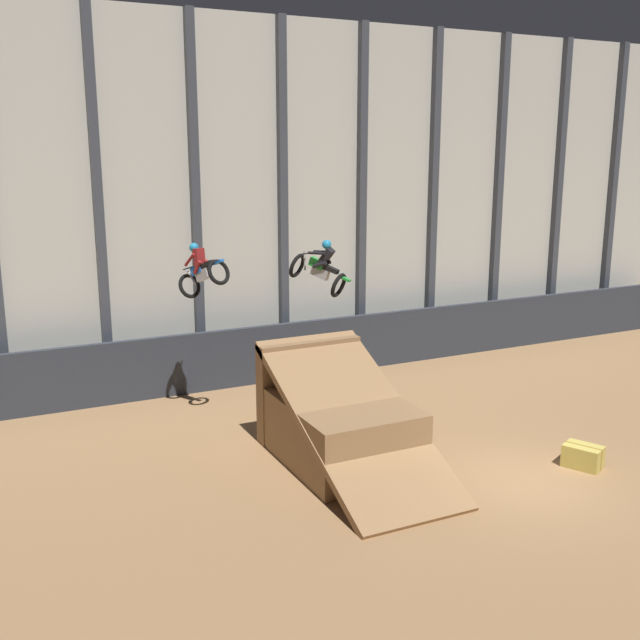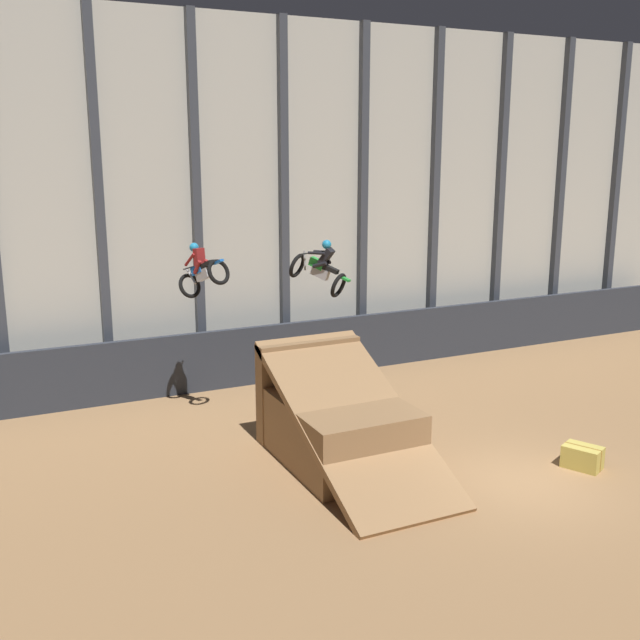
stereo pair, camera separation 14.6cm
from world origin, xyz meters
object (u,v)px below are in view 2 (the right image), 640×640
object	(u,v)px
dirt_ramp	(336,421)
rider_bike_left_air	(202,271)
rider_bike_right_air	(320,268)
hay_bale_trackside	(582,457)

from	to	relation	value
dirt_ramp	rider_bike_left_air	bearing A→B (deg)	117.61
rider_bike_left_air	rider_bike_right_air	size ratio (longest dim) A/B	1.03
rider_bike_left_air	hay_bale_trackside	size ratio (longest dim) A/B	1.71
rider_bike_left_air	rider_bike_right_air	xyz separation A→B (m)	(3.05, -1.30, 0.06)
rider_bike_right_air	hay_bale_trackside	world-z (taller)	rider_bike_right_air
dirt_ramp	hay_bale_trackside	bearing A→B (deg)	-31.68
rider_bike_right_air	hay_bale_trackside	xyz separation A→B (m)	(4.30, -6.03, -4.14)
hay_bale_trackside	rider_bike_left_air	bearing A→B (deg)	135.12
dirt_ramp	rider_bike_right_air	bearing A→B (deg)	72.19
dirt_ramp	rider_bike_right_air	distance (m)	4.55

